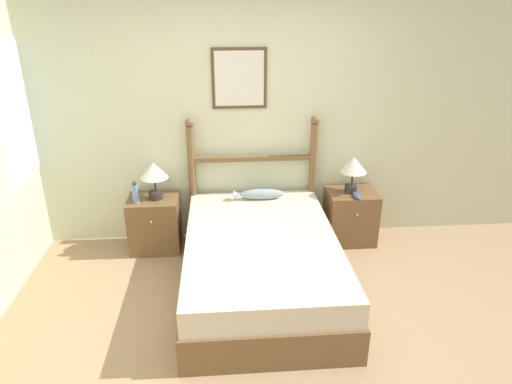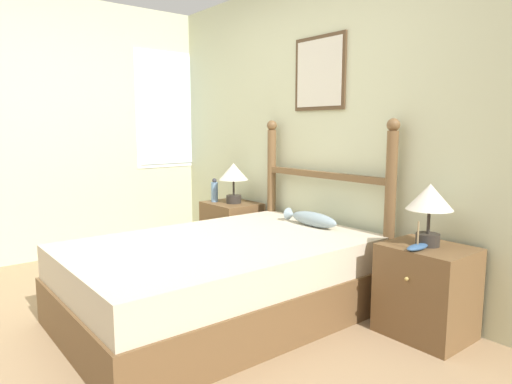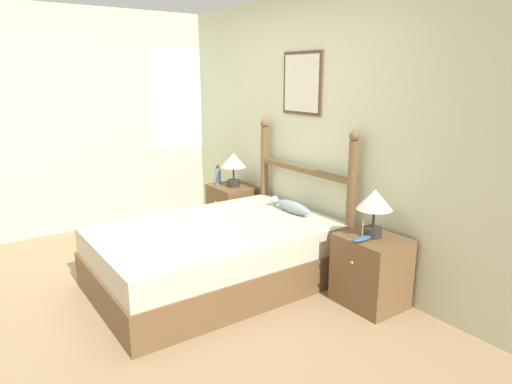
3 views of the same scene
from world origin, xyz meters
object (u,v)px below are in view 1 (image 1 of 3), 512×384
Objects in this scene: table_lamp_left at (154,173)px; model_boat at (357,195)px; fish_pillow at (259,194)px; table_lamp_right at (353,167)px; nightstand_left at (155,223)px; bottle at (136,193)px; bed at (261,263)px; nightstand_right at (350,216)px.

model_boat is (2.05, -0.13, -0.25)m from table_lamp_left.
table_lamp_right is at bearing 1.39° from fish_pillow.
nightstand_left is 2.11m from model_boat.
table_lamp_right is 1.66× the size of bottle.
model_boat is at bearing -0.89° from bottle.
bottle is (-1.18, 0.73, 0.42)m from bed.
bed is at bearing -39.49° from table_lamp_left.
bed is at bearing -93.50° from fish_pillow.
table_lamp_left reaches higher than bottle.
table_lamp_left reaches higher than model_boat.
model_boat is (2.23, -0.03, -0.09)m from bottle.
table_lamp_left is 0.27m from bottle.
nightstand_left is (-1.04, 0.83, 0.02)m from bed.
bottle is at bearing 179.11° from model_boat.
nightstand_left is 1.13m from fish_pillow.
table_lamp_left reaches higher than fish_pillow.
fish_pillow is at bearing -0.96° from nightstand_left.
bottle reaches higher than nightstand_left.
bed is 0.87m from fish_pillow.
bed is 5.36× the size of table_lamp_right.
nightstand_left is 0.43m from bottle.
table_lamp_left is 1.00× the size of table_lamp_right.
nightstand_right is 1.04m from fish_pillow.
model_boat reaches higher than fish_pillow.
table_lamp_right is at bearing 0.15° from nightstand_left.
table_lamp_right is at bearing 2.75° from bottle.
bottle is at bearing -144.83° from nightstand_left.
nightstand_right is at bearing 92.41° from model_boat.
table_lamp_right is 0.29m from model_boat.
bottle is 1.24m from fish_pillow.
table_lamp_left is 0.73× the size of fish_pillow.
fish_pillow is at bearing -178.94° from nightstand_right.
table_lamp_right is at bearing 97.97° from model_boat.
nightstand_left is at bearing 35.17° from bottle.
table_lamp_right reaches higher than bottle.
bottle is at bearing -177.25° from table_lamp_right.
fish_pillow is at bearing 173.29° from model_boat.
nightstand_right is at bearing 0.05° from table_lamp_left.
table_lamp_left is at bearing -179.80° from table_lamp_right.
bottle is at bearing 148.44° from bed.
model_boat reaches higher than bed.
nightstand_left is 1.09× the size of fish_pillow.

